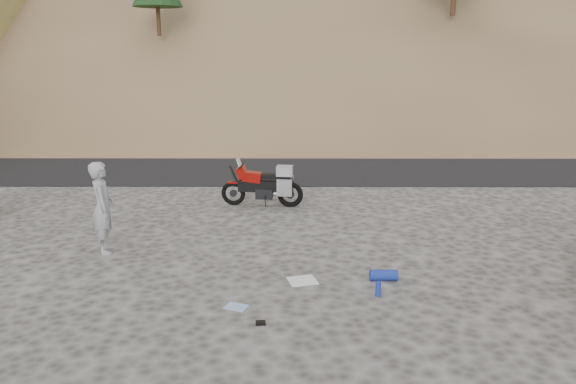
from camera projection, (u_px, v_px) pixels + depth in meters
name	position (u px, v px, depth m)	size (l,w,h in m)	color
ground	(218.00, 260.00, 9.95)	(140.00, 140.00, 0.00)	#3D3B39
road	(252.00, 162.00, 18.68)	(120.00, 7.00, 0.05)	black
motorcycle	(266.00, 185.00, 13.30)	(1.97, 0.67, 1.17)	black
man	(106.00, 252.00, 10.35)	(0.62, 0.40, 1.69)	#99989D
gear_white_cloth	(302.00, 281.00, 9.02)	(0.44, 0.39, 0.01)	white
gear_blue_mat	(384.00, 275.00, 9.03)	(0.18, 0.18, 0.44)	navy
gear_bottle	(378.00, 289.00, 8.45)	(0.08, 0.08, 0.23)	navy
gear_glove_a	(261.00, 323.00, 7.59)	(0.13, 0.10, 0.04)	black
gear_blue_cloth	(236.00, 307.00, 8.10)	(0.32, 0.23, 0.01)	#8EADDB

